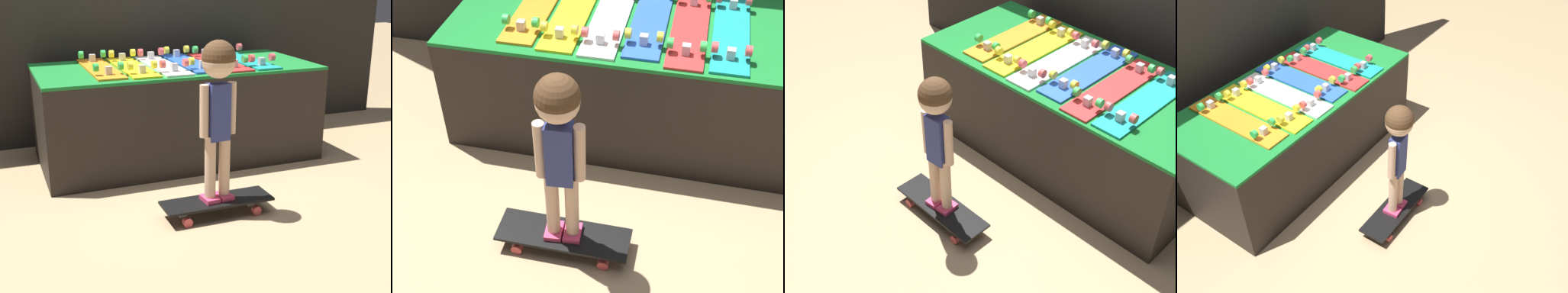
# 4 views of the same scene
# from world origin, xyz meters

# --- Properties ---
(ground_plane) EXTENTS (16.00, 16.00, 0.00)m
(ground_plane) POSITION_xyz_m (0.00, 0.00, 0.00)
(ground_plane) COLOR tan
(display_rack) EXTENTS (1.91, 0.88, 0.67)m
(display_rack) POSITION_xyz_m (0.00, 0.63, 0.33)
(display_rack) COLOR black
(display_rack) RESTS_ON ground_plane
(skateboard_orange_on_rack) EXTENTS (0.19, 0.78, 0.09)m
(skateboard_orange_on_rack) POSITION_xyz_m (-0.52, 0.65, 0.68)
(skateboard_orange_on_rack) COLOR orange
(skateboard_orange_on_rack) RESTS_ON display_rack
(skateboard_yellow_on_rack) EXTENTS (0.19, 0.78, 0.09)m
(skateboard_yellow_on_rack) POSITION_xyz_m (-0.31, 0.62, 0.68)
(skateboard_yellow_on_rack) COLOR yellow
(skateboard_yellow_on_rack) RESTS_ON display_rack
(skateboard_white_on_rack) EXTENTS (0.19, 0.78, 0.09)m
(skateboard_white_on_rack) POSITION_xyz_m (-0.10, 0.61, 0.68)
(skateboard_white_on_rack) COLOR white
(skateboard_white_on_rack) RESTS_ON display_rack
(skateboard_blue_on_rack) EXTENTS (0.19, 0.78, 0.09)m
(skateboard_blue_on_rack) POSITION_xyz_m (0.10, 0.64, 0.68)
(skateboard_blue_on_rack) COLOR blue
(skateboard_blue_on_rack) RESTS_ON display_rack
(skateboard_red_on_rack) EXTENTS (0.19, 0.78, 0.09)m
(skateboard_red_on_rack) POSITION_xyz_m (0.31, 0.60, 0.68)
(skateboard_red_on_rack) COLOR red
(skateboard_red_on_rack) RESTS_ON display_rack
(skateboard_teal_on_rack) EXTENTS (0.19, 0.78, 0.09)m
(skateboard_teal_on_rack) POSITION_xyz_m (0.52, 0.61, 0.68)
(skateboard_teal_on_rack) COLOR teal
(skateboard_teal_on_rack) RESTS_ON display_rack
(skateboard_on_floor) EXTENTS (0.62, 0.20, 0.09)m
(skateboard_on_floor) POSITION_xyz_m (-0.12, -0.39, 0.07)
(skateboard_on_floor) COLOR black
(skateboard_on_floor) RESTS_ON ground_plane
(child) EXTENTS (0.21, 0.18, 0.88)m
(child) POSITION_xyz_m (-0.12, -0.39, 0.71)
(child) COLOR #E03D6B
(child) RESTS_ON skateboard_on_floor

